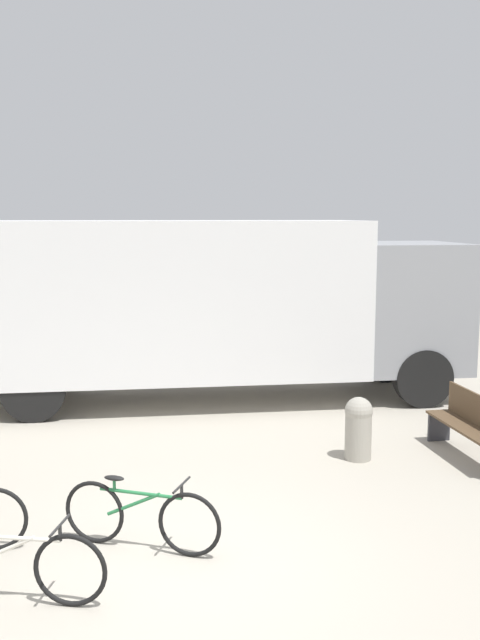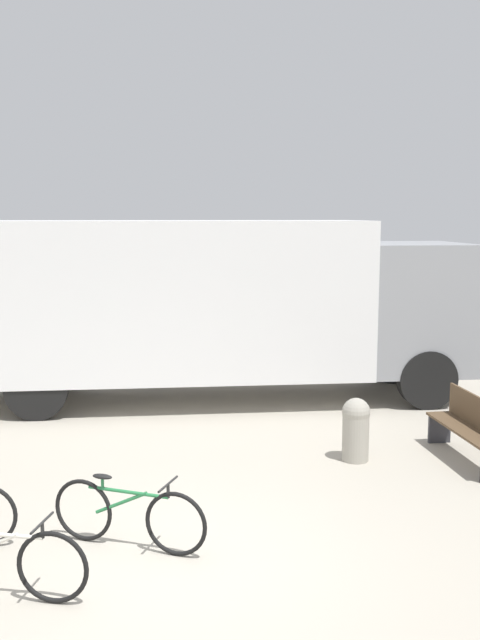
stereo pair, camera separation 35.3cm
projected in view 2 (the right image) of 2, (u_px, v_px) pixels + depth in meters
ground_plane at (166, 567)px, 6.89m from camera, size 60.00×60.00×0.00m
delivery_truck at (205, 301)px, 12.92m from camera, size 9.64×3.35×3.29m
park_bench at (470, 426)px, 9.82m from camera, size 0.68×1.77×0.90m
bicycle_far at (128, 515)px, 7.24m from camera, size 1.65×0.63×0.75m
bollard_near_bench at (356, 427)px, 9.84m from camera, size 0.39×0.39×0.88m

